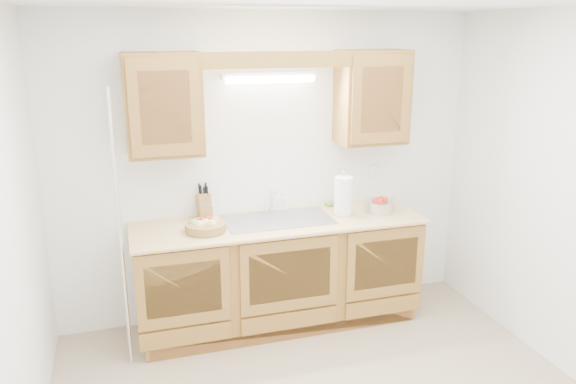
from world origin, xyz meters
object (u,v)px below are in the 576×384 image
object	(u,v)px
paper_towel	(343,196)
apple_bowl	(379,205)
fruit_basket	(206,226)
knife_block	(204,206)

from	to	relation	value
paper_towel	apple_bowl	bearing A→B (deg)	-1.89
fruit_basket	apple_bowl	size ratio (longest dim) A/B	1.34
fruit_basket	paper_towel	xyz separation A→B (m)	(1.13, 0.06, 0.11)
fruit_basket	knife_block	world-z (taller)	knife_block
apple_bowl	knife_block	bearing A→B (deg)	169.98
fruit_basket	knife_block	bearing A→B (deg)	82.72
knife_block	paper_towel	world-z (taller)	paper_towel
knife_block	paper_towel	size ratio (longest dim) A/B	0.79
fruit_basket	knife_block	xyz separation A→B (m)	(0.04, 0.30, 0.06)
fruit_basket	apple_bowl	distance (m)	1.45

